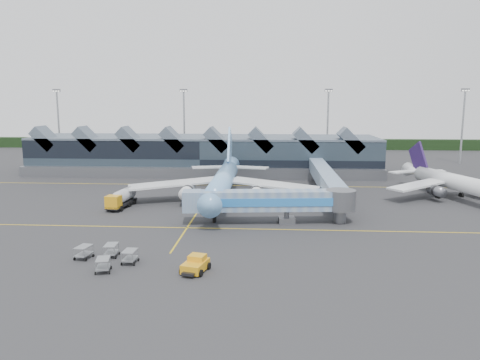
# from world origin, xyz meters

# --- Properties ---
(ground) EXTENTS (260.00, 260.00, 0.00)m
(ground) POSITION_xyz_m (0.00, 0.00, 0.00)
(ground) COLOR #262628
(ground) RESTS_ON ground
(taxi_stripes) EXTENTS (120.00, 60.00, 0.01)m
(taxi_stripes) POSITION_xyz_m (0.00, 10.00, 0.01)
(taxi_stripes) COLOR gold
(taxi_stripes) RESTS_ON ground
(tree_line_far) EXTENTS (260.00, 4.00, 4.00)m
(tree_line_far) POSITION_xyz_m (0.00, 110.00, 2.00)
(tree_line_far) COLOR black
(tree_line_far) RESTS_ON ground
(terminal) EXTENTS (90.00, 22.25, 12.52)m
(terminal) POSITION_xyz_m (-5.07, 47.35, 4.88)
(terminal) COLOR black
(terminal) RESTS_ON ground
(light_masts) EXTENTS (132.40, 42.56, 22.45)m
(light_masts) POSITION_xyz_m (21.00, 62.80, 12.49)
(light_masts) COLOR #94989C
(light_masts) RESTS_ON ground
(main_airliner) EXTENTS (36.69, 42.06, 13.54)m
(main_airliner) POSITION_xyz_m (3.58, 11.16, 3.98)
(main_airliner) COLOR #74B5EB
(main_airliner) RESTS_ON ground
(regional_jet) EXTENTS (26.77, 29.92, 10.45)m
(regional_jet) POSITION_xyz_m (47.70, 17.54, 3.32)
(regional_jet) COLOR white
(regional_jet) RESTS_ON ground
(jet_bridge) EXTENTS (26.80, 6.42, 5.31)m
(jet_bridge) POSITION_xyz_m (13.79, -4.31, 3.49)
(jet_bridge) COLOR #6986B0
(jet_bridge) RESTS_ON ground
(fuel_truck) EXTENTS (3.48, 9.44, 3.14)m
(fuel_truck) POSITION_xyz_m (-14.03, 4.98, 1.76)
(fuel_truck) COLOR black
(fuel_truck) RESTS_ON ground
(pushback_tug) EXTENTS (3.25, 4.36, 1.78)m
(pushback_tug) POSITION_xyz_m (4.18, -25.97, 0.80)
(pushback_tug) COLOR orange
(pushback_tug) RESTS_ON ground
(baggage_carts) EXTENTS (7.80, 7.50, 1.56)m
(baggage_carts) POSITION_xyz_m (-6.71, -23.67, 0.88)
(baggage_carts) COLOR gray
(baggage_carts) RESTS_ON ground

